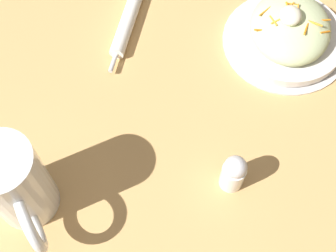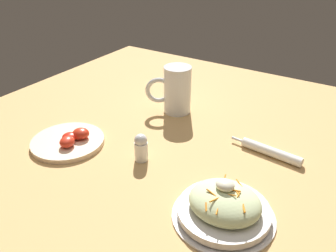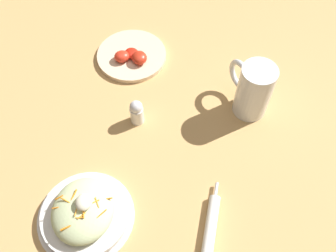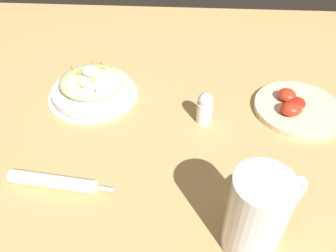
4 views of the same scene
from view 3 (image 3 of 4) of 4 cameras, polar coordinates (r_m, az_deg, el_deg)
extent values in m
plane|color=tan|center=(0.96, 0.10, -1.79)|extent=(1.43, 1.43, 0.00)
cylinder|color=silver|center=(0.89, -12.47, -13.35)|extent=(0.22, 0.22, 0.01)
cylinder|color=silver|center=(0.87, -12.62, -13.08)|extent=(0.20, 0.20, 0.02)
ellipsoid|color=beige|center=(0.85, -12.93, -12.52)|extent=(0.15, 0.14, 0.06)
cylinder|color=orange|center=(0.82, -12.85, -12.72)|extent=(0.03, 0.01, 0.00)
cylinder|color=orange|center=(0.82, -13.99, -12.70)|extent=(0.02, 0.00, 0.01)
cylinder|color=orange|center=(0.82, -13.15, -13.27)|extent=(0.02, 0.01, 0.00)
cylinder|color=orange|center=(0.82, -15.43, -14.85)|extent=(0.01, 0.02, 0.00)
cylinder|color=orange|center=(0.84, -14.25, -10.21)|extent=(0.03, 0.01, 0.01)
cylinder|color=orange|center=(0.82, -10.85, -11.46)|extent=(0.02, 0.01, 0.01)
cylinder|color=orange|center=(0.86, -16.35, -10.47)|extent=(0.01, 0.02, 0.01)
cylinder|color=orange|center=(0.83, -9.24, -10.96)|extent=(0.01, 0.02, 0.01)
cylinder|color=orange|center=(0.82, -13.40, -13.55)|extent=(0.00, 0.02, 0.01)
cylinder|color=orange|center=(0.82, -11.18, -11.35)|extent=(0.01, 0.02, 0.00)
cylinder|color=orange|center=(0.84, -15.31, -11.05)|extent=(0.01, 0.03, 0.01)
cylinder|color=orange|center=(0.82, -10.18, -13.13)|extent=(0.02, 0.02, 0.00)
cylinder|color=orange|center=(0.85, -16.75, -11.92)|extent=(0.01, 0.02, 0.00)
ellipsoid|color=#EFEACC|center=(0.82, -12.81, -11.33)|extent=(0.04, 0.04, 0.02)
cylinder|color=white|center=(0.97, 13.07, 5.27)|extent=(0.09, 0.09, 0.16)
cylinder|color=gold|center=(0.99, 12.84, 4.53)|extent=(0.08, 0.08, 0.11)
cylinder|color=white|center=(0.94, 13.56, 6.84)|extent=(0.08, 0.08, 0.01)
torus|color=white|center=(1.00, 11.01, 7.68)|extent=(0.08, 0.06, 0.09)
cylinder|color=white|center=(0.85, 6.46, -15.92)|extent=(0.17, 0.04, 0.03)
cylinder|color=silver|center=(0.89, 7.40, -9.71)|extent=(0.04, 0.01, 0.01)
cylinder|color=beige|center=(1.13, -5.59, 10.73)|extent=(0.21, 0.21, 0.01)
ellipsoid|color=red|center=(1.11, -5.57, 11.04)|extent=(0.06, 0.06, 0.02)
ellipsoid|color=red|center=(1.10, -7.10, 10.57)|extent=(0.05, 0.05, 0.03)
ellipsoid|color=red|center=(1.09, -4.42, 10.41)|extent=(0.06, 0.06, 0.03)
ellipsoid|color=red|center=(1.10, -4.63, 10.44)|extent=(0.06, 0.06, 0.03)
cylinder|color=white|center=(0.97, -4.78, 1.75)|extent=(0.04, 0.04, 0.05)
sphere|color=silver|center=(0.94, -4.93, 2.93)|extent=(0.03, 0.03, 0.03)
camera|label=1|loc=(0.81, 0.78, 46.58)|focal=50.07mm
camera|label=2|loc=(0.80, -66.96, -2.76)|focal=37.56mm
camera|label=4|loc=(0.73, 44.27, 16.03)|focal=35.76mm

